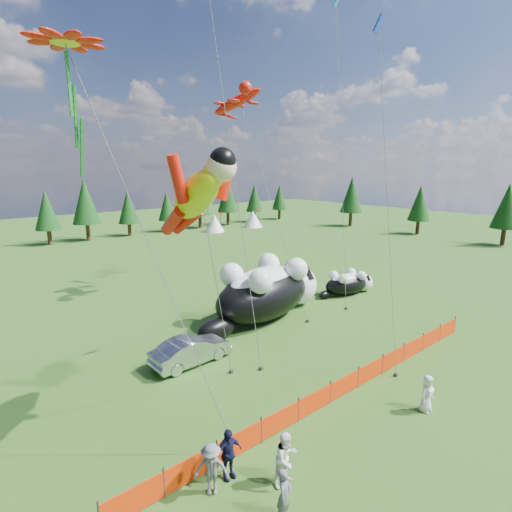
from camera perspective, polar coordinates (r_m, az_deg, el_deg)
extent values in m
plane|color=#133409|center=(21.38, 5.88, -15.91)|extent=(160.00, 160.00, 0.00)
cylinder|color=#262626|center=(14.61, -13.01, -29.01)|extent=(0.06, 0.06, 1.10)
cylinder|color=#262626|center=(15.36, -5.60, -26.30)|extent=(0.06, 0.06, 1.10)
cylinder|color=#262626|center=(16.32, 0.73, -23.57)|extent=(0.06, 0.06, 1.10)
cylinder|color=#262626|center=(17.45, 6.08, -20.97)|extent=(0.06, 0.06, 1.10)
cylinder|color=#262626|center=(18.73, 10.58, -18.57)|extent=(0.06, 0.06, 1.10)
cylinder|color=#262626|center=(20.13, 14.38, -16.41)|extent=(0.06, 0.06, 1.10)
cylinder|color=#262626|center=(21.63, 17.60, -14.48)|extent=(0.06, 0.06, 1.10)
cylinder|color=#262626|center=(23.20, 20.34, -12.77)|extent=(0.06, 0.06, 1.10)
cylinder|color=#262626|center=(24.83, 22.71, -11.26)|extent=(0.06, 0.06, 1.10)
cylinder|color=#262626|center=(26.51, 24.75, -9.92)|extent=(0.06, 0.06, 1.10)
cylinder|color=#262626|center=(28.24, 26.54, -8.73)|extent=(0.06, 0.06, 1.10)
cube|color=red|center=(14.36, -17.12, -30.43)|extent=(2.00, 0.04, 0.90)
cube|color=red|center=(14.99, -9.16, -27.82)|extent=(2.00, 0.04, 0.90)
cube|color=red|center=(15.84, -2.30, -25.07)|extent=(2.00, 0.04, 0.90)
cube|color=red|center=(16.89, 3.52, -22.39)|extent=(2.00, 0.04, 0.90)
cube|color=red|center=(18.10, 8.42, -19.87)|extent=(2.00, 0.04, 0.90)
cube|color=red|center=(19.45, 12.55, -17.59)|extent=(2.00, 0.04, 0.90)
cube|color=red|center=(20.89, 16.04, -15.53)|extent=(2.00, 0.04, 0.90)
cube|color=red|center=(22.43, 19.01, -13.71)|extent=(2.00, 0.04, 0.90)
cube|color=red|center=(24.03, 21.56, -12.10)|extent=(2.00, 0.04, 0.90)
cube|color=red|center=(25.68, 23.76, -10.67)|extent=(2.00, 0.04, 0.90)
cube|color=red|center=(27.39, 25.67, -9.41)|extent=(2.00, 0.04, 0.90)
ellipsoid|color=black|center=(27.25, 1.14, -5.56)|extent=(9.00, 5.36, 3.38)
ellipsoid|color=white|center=(27.00, 1.15, -3.86)|extent=(6.77, 3.89, 2.06)
sphere|color=white|center=(30.34, 5.83, -4.09)|extent=(3.00, 3.00, 3.00)
sphere|color=#CD4F74|center=(31.36, 7.15, -3.57)|extent=(0.42, 0.42, 0.42)
ellipsoid|color=black|center=(24.49, -5.61, -10.35)|extent=(2.82, 1.75, 1.31)
cone|color=black|center=(29.54, 7.33, -2.17)|extent=(1.05, 1.05, 1.05)
cone|color=black|center=(30.51, 4.49, -1.63)|extent=(1.05, 1.05, 1.05)
sphere|color=white|center=(29.10, 1.84, -1.12)|extent=(1.58, 1.58, 1.58)
sphere|color=white|center=(27.70, 5.81, -1.88)|extent=(1.58, 1.58, 1.58)
sphere|color=white|center=(26.21, -3.50, -2.68)|extent=(1.58, 1.58, 1.58)
sphere|color=white|center=(24.65, 0.62, -3.65)|extent=(1.58, 1.58, 1.58)
ellipsoid|color=black|center=(33.41, 12.80, -4.00)|extent=(4.36, 2.63, 1.63)
ellipsoid|color=white|center=(33.30, 12.84, -3.33)|extent=(3.28, 1.91, 1.00)
sphere|color=white|center=(34.70, 15.15, -3.67)|extent=(1.45, 1.45, 1.45)
sphere|color=#CD4F74|center=(35.12, 15.87, -3.52)|extent=(0.20, 0.20, 0.20)
ellipsoid|color=black|center=(32.19, 9.86, -5.44)|extent=(1.36, 0.86, 0.63)
cone|color=black|center=(34.25, 15.71, -2.91)|extent=(0.51, 0.51, 0.51)
cone|color=black|center=(34.84, 14.70, -2.58)|extent=(0.51, 0.51, 0.51)
sphere|color=white|center=(34.28, 13.46, -2.28)|extent=(0.76, 0.76, 0.76)
sphere|color=white|center=(33.45, 14.81, -2.72)|extent=(0.76, 0.76, 0.76)
sphere|color=white|center=(33.05, 11.02, -2.71)|extent=(0.76, 0.76, 0.76)
sphere|color=white|center=(32.20, 12.36, -3.19)|extent=(0.76, 0.76, 0.76)
imported|color=#B5B6BA|center=(21.90, -9.24, -13.16)|extent=(4.47, 1.75, 1.45)
imported|color=slate|center=(13.57, 4.09, -30.92)|extent=(0.73, 0.65, 1.69)
imported|color=white|center=(14.58, 4.36, -26.88)|extent=(0.90, 0.53, 1.84)
imported|color=black|center=(14.77, -4.05, -26.37)|extent=(1.10, 0.63, 1.81)
imported|color=slate|center=(14.32, -6.39, -28.01)|extent=(1.24, 1.18, 1.75)
imported|color=white|center=(19.27, 23.24, -17.61)|extent=(0.79, 0.52, 1.62)
cylinder|color=#595959|center=(17.88, -5.75, -5.59)|extent=(0.03, 0.03, 9.49)
cube|color=#262626|center=(21.02, -3.54, -16.15)|extent=(0.15, 0.15, 0.16)
cylinder|color=#595959|center=(29.34, 1.93, 7.70)|extent=(0.03, 0.03, 17.79)
cube|color=#262626|center=(27.35, 7.37, -9.19)|extent=(0.15, 0.15, 0.16)
cylinder|color=#595959|center=(13.88, -14.05, -0.67)|extent=(0.03, 0.03, 14.86)
cube|color=#262626|center=(16.14, -2.99, -26.15)|extent=(0.15, 0.15, 0.16)
cube|color=#167C22|center=(14.97, -24.78, 17.66)|extent=(0.18, 0.18, 3.94)
cylinder|color=#595959|center=(19.93, -3.07, 10.92)|extent=(0.03, 0.03, 19.23)
cube|color=#262626|center=(21.26, 0.72, -15.77)|extent=(0.15, 0.15, 0.16)
cylinder|color=#595959|center=(32.14, 12.05, 14.81)|extent=(0.03, 0.03, 24.10)
cube|color=#262626|center=(30.12, 12.74, -7.32)|extent=(0.15, 0.15, 0.16)
cylinder|color=#595959|center=(21.23, 18.22, 7.96)|extent=(0.03, 0.03, 17.59)
cube|color=#262626|center=(21.84, 19.33, -15.71)|extent=(0.15, 0.15, 0.16)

